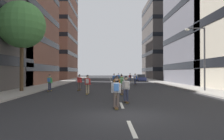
# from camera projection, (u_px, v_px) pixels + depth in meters

# --- Properties ---
(ground_plane) EXTENTS (164.52, 164.52, 0.00)m
(ground_plane) POSITION_uv_depth(u_px,v_px,m) (112.00, 83.00, 36.61)
(ground_plane) COLOR #28282B
(sidewalk_left) EXTENTS (3.35, 75.40, 0.14)m
(sidewalk_left) POSITION_uv_depth(u_px,v_px,m) (64.00, 82.00, 39.82)
(sidewalk_left) COLOR #9E9991
(sidewalk_left) RESTS_ON ground_plane
(sidewalk_right) EXTENTS (3.35, 75.40, 0.14)m
(sidewalk_right) POSITION_uv_depth(u_px,v_px,m) (159.00, 82.00, 40.26)
(sidewalk_right) COLOR #9E9991
(sidewalk_right) RESTS_ON ground_plane
(lane_markings) EXTENTS (0.16, 62.20, 0.01)m
(lane_markings) POSITION_uv_depth(u_px,v_px,m) (112.00, 83.00, 37.19)
(lane_markings) COLOR silver
(lane_markings) RESTS_ON ground_plane
(building_left_far) EXTENTS (16.47, 17.77, 36.49)m
(building_left_far) POSITION_uv_depth(u_px,v_px,m) (46.00, 18.00, 60.47)
(building_left_far) COLOR brown
(building_left_far) RESTS_ON ground_plane
(building_right_far) EXTENTS (16.47, 16.76, 23.25)m
(building_right_far) POSITION_uv_depth(u_px,v_px,m) (173.00, 40.00, 61.31)
(building_right_far) COLOR #4C4744
(building_right_far) RESTS_ON ground_plane
(parked_car_near) EXTENTS (1.82, 4.40, 1.52)m
(parked_car_near) POSITION_uv_depth(u_px,v_px,m) (141.00, 78.00, 44.69)
(parked_car_near) COLOR navy
(parked_car_near) RESTS_ON ground_plane
(street_tree_near) EXTENTS (4.68, 4.68, 8.99)m
(street_tree_near) POSITION_uv_depth(u_px,v_px,m) (22.00, 25.00, 20.12)
(street_tree_near) COLOR #4C3823
(street_tree_near) RESTS_ON sidewalk_left
(streetlamp_right) EXTENTS (2.13, 0.30, 6.50)m
(streetlamp_right) POSITION_uv_depth(u_px,v_px,m) (201.00, 52.00, 20.59)
(streetlamp_right) COLOR #3F3F44
(streetlamp_right) RESTS_ON sidewalk_right
(skater_0) EXTENTS (0.55, 0.91, 1.78)m
(skater_0) POSITION_uv_depth(u_px,v_px,m) (114.00, 78.00, 33.01)
(skater_0) COLOR brown
(skater_0) RESTS_ON ground_plane
(skater_1) EXTENTS (0.55, 0.92, 1.78)m
(skater_1) POSITION_uv_depth(u_px,v_px,m) (126.00, 87.00, 13.18)
(skater_1) COLOR brown
(skater_1) RESTS_ON ground_plane
(skater_2) EXTENTS (0.56, 0.92, 1.78)m
(skater_2) POSITION_uv_depth(u_px,v_px,m) (50.00, 82.00, 21.06)
(skater_2) COLOR brown
(skater_2) RESTS_ON ground_plane
(skater_3) EXTENTS (0.54, 0.91, 1.78)m
(skater_3) POSITION_uv_depth(u_px,v_px,m) (87.00, 83.00, 18.20)
(skater_3) COLOR brown
(skater_3) RESTS_ON ground_plane
(skater_4) EXTENTS (0.54, 0.91, 1.78)m
(skater_4) POSITION_uv_depth(u_px,v_px,m) (118.00, 77.00, 39.96)
(skater_4) COLOR brown
(skater_4) RESTS_ON ground_plane
(skater_5) EXTENTS (0.57, 0.92, 1.78)m
(skater_5) POSITION_uv_depth(u_px,v_px,m) (79.00, 82.00, 21.99)
(skater_5) COLOR brown
(skater_5) RESTS_ON ground_plane
(skater_6) EXTENTS (0.54, 0.91, 1.78)m
(skater_6) POSITION_uv_depth(u_px,v_px,m) (117.00, 85.00, 16.05)
(skater_6) COLOR brown
(skater_6) RESTS_ON ground_plane
(skater_7) EXTENTS (0.54, 0.91, 1.78)m
(skater_7) POSITION_uv_depth(u_px,v_px,m) (116.00, 90.00, 11.03)
(skater_7) COLOR brown
(skater_7) RESTS_ON ground_plane
(skater_8) EXTENTS (0.53, 0.90, 1.78)m
(skater_8) POSITION_uv_depth(u_px,v_px,m) (122.00, 83.00, 17.94)
(skater_8) COLOR brown
(skater_8) RESTS_ON ground_plane
(skater_9) EXTENTS (0.57, 0.92, 1.78)m
(skater_9) POSITION_uv_depth(u_px,v_px,m) (135.00, 78.00, 31.54)
(skater_9) COLOR brown
(skater_9) RESTS_ON ground_plane
(skater_10) EXTENTS (0.56, 0.92, 1.78)m
(skater_10) POSITION_uv_depth(u_px,v_px,m) (121.00, 79.00, 27.92)
(skater_10) COLOR brown
(skater_10) RESTS_ON ground_plane
(skater_11) EXTENTS (0.55, 0.91, 1.78)m
(skater_11) POSITION_uv_depth(u_px,v_px,m) (130.00, 77.00, 42.22)
(skater_11) COLOR brown
(skater_11) RESTS_ON ground_plane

